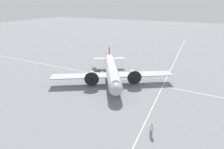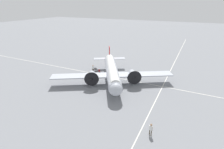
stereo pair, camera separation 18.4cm
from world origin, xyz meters
The scene contains 8 objects.
ground_plane centered at (0.00, 0.00, 0.00)m, with size 300.00×300.00×0.00m, color slate.
apron_line_eastwest centered at (0.00, -2.32, 0.00)m, with size 120.00×0.16×0.01m.
apron_line_northsouth centered at (-10.79, 0.00, 0.00)m, with size 0.16×120.00×0.01m.
airliner_main centered at (-0.21, 0.35, 2.53)m, with size 23.72×19.35×5.81m.
crew_foreground centered at (-12.20, 13.36, 1.12)m, with size 0.59×0.34×1.83m.
passenger_boarding centered at (6.98, -3.25, 1.13)m, with size 0.60×0.32×1.84m.
suitcase_near_door centered at (5.55, -3.91, 0.31)m, with size 0.45×0.14×0.65m.
baggage_cart centered at (7.11, -4.37, 0.28)m, with size 2.36×2.39×0.56m.
Camera 2 is at (-15.72, 32.24, 16.37)m, focal length 28.00 mm.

